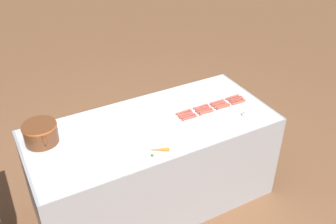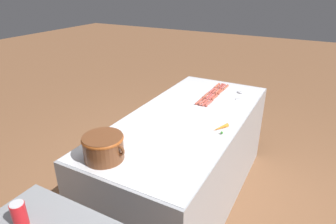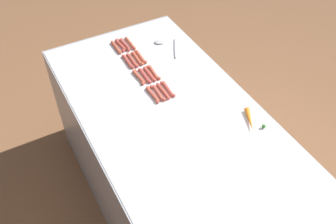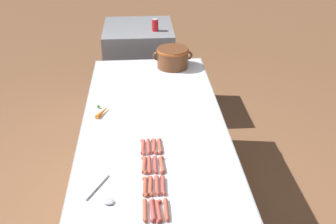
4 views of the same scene
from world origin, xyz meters
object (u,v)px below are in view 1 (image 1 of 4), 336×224
(hot_dog_9, at_px, (219,104))
(hot_dog_13, at_px, (217,102))
(hot_dog_0, at_px, (239,102))
(hot_dog_8, at_px, (235,99))
(bean_pot, at_px, (40,132))
(hot_dog_6, at_px, (205,111))
(hot_dog_15, at_px, (184,112))
(hot_dog_2, at_px, (206,112))
(hot_dog_14, at_px, (201,107))
(carrot, at_px, (158,150))
(hot_dog_11, at_px, (185,114))
(hot_dog_3, at_px, (189,118))
(serving_spoon, at_px, (242,117))
(hot_dog_5, at_px, (221,105))
(hot_dog_4, at_px, (236,100))
(hot_dog_1, at_px, (223,107))
(hot_dog_7, at_px, (187,116))
(hot_dog_12, at_px, (232,97))

(hot_dog_9, bearing_deg, hot_dog_13, -1.82)
(hot_dog_0, height_order, hot_dog_8, same)
(bean_pot, bearing_deg, hot_dog_6, -100.04)
(hot_dog_15, bearing_deg, hot_dog_9, -95.31)
(hot_dog_2, distance_m, hot_dog_6, 0.03)
(hot_dog_6, height_order, hot_dog_14, same)
(hot_dog_8, height_order, bean_pot, bean_pot)
(carrot, bearing_deg, hot_dog_11, -52.56)
(hot_dog_3, relative_size, hot_dog_15, 1.00)
(serving_spoon, bearing_deg, hot_dog_8, -25.47)
(hot_dog_13, bearing_deg, hot_dog_5, -179.25)
(hot_dog_4, bearing_deg, hot_dog_5, 91.40)
(hot_dog_13, bearing_deg, hot_dog_2, 118.22)
(hot_dog_5, height_order, serving_spoon, hot_dog_5)
(bean_pot, xyz_separation_m, carrot, (-0.56, -0.79, -0.08))
(hot_dog_8, bearing_deg, hot_dog_1, 108.70)
(hot_dog_5, xyz_separation_m, bean_pot, (0.25, 1.61, 0.09))
(hot_dog_0, relative_size, hot_dog_13, 1.00)
(hot_dog_1, bearing_deg, hot_dog_14, 61.33)
(hot_dog_2, relative_size, hot_dog_7, 1.00)
(hot_dog_1, xyz_separation_m, hot_dog_15, (0.10, 0.37, 0.00))
(hot_dog_14, bearing_deg, bean_pot, 82.82)
(hot_dog_8, xyz_separation_m, hot_dog_13, (0.03, 0.19, 0.00))
(hot_dog_14, bearing_deg, hot_dog_2, 177.48)
(hot_dog_12, bearing_deg, hot_dog_2, 105.60)
(hot_dog_1, xyz_separation_m, hot_dog_3, (-0.01, 0.37, 0.00))
(hot_dog_0, distance_m, bean_pot, 1.81)
(hot_dog_2, bearing_deg, hot_dog_0, -90.59)
(hot_dog_3, xyz_separation_m, hot_dog_5, (0.03, -0.37, 0.00))
(hot_dog_2, bearing_deg, bean_pot, 78.82)
(hot_dog_7, distance_m, hot_dog_8, 0.56)
(hot_dog_8, xyz_separation_m, hot_dog_9, (0.00, 0.20, 0.00))
(hot_dog_0, bearing_deg, hot_dog_12, -0.95)
(hot_dog_0, bearing_deg, hot_dog_13, 61.01)
(hot_dog_3, height_order, hot_dog_12, same)
(hot_dog_7, distance_m, serving_spoon, 0.49)
(hot_dog_4, xyz_separation_m, serving_spoon, (-0.25, 0.12, -0.00))
(hot_dog_6, height_order, hot_dog_8, same)
(hot_dog_13, height_order, serving_spoon, hot_dog_13)
(hot_dog_0, distance_m, hot_dog_5, 0.19)
(hot_dog_1, bearing_deg, hot_dog_15, 75.14)
(serving_spoon, distance_m, carrot, 0.89)
(hot_dog_6, bearing_deg, hot_dog_11, 79.45)
(hot_dog_11, bearing_deg, hot_dog_13, -84.74)
(hot_dog_3, xyz_separation_m, hot_dog_11, (0.07, 0.00, 0.00))
(carrot, bearing_deg, hot_dog_12, -69.02)
(hot_dog_12, xyz_separation_m, hot_dog_13, (-0.00, 0.18, 0.00))
(hot_dog_7, height_order, carrot, carrot)
(bean_pot, height_order, serving_spoon, bean_pot)
(hot_dog_3, bearing_deg, hot_dog_5, -84.61)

